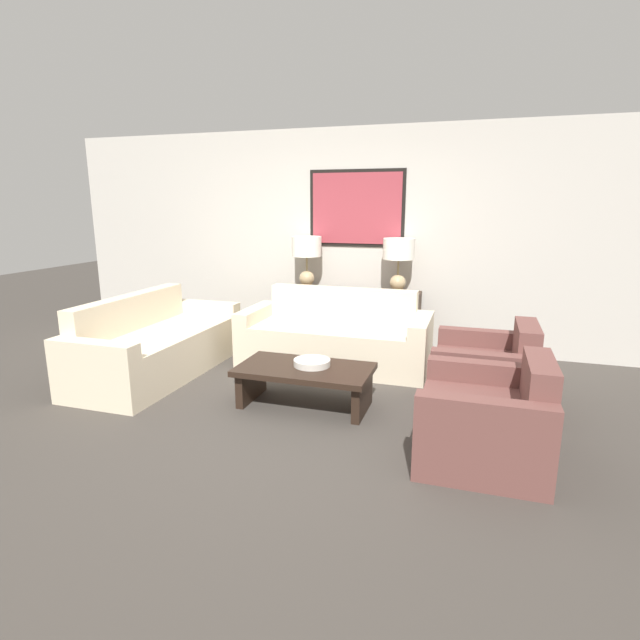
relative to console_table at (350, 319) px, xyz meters
name	(u,v)px	position (x,y,z in m)	size (l,w,h in m)	color
ground_plane	(285,418)	(0.00, -2.19, -0.37)	(20.00, 20.00, 0.00)	#3D3833
back_wall	(357,239)	(0.00, 0.27, 0.96)	(7.87, 0.12, 2.65)	beige
console_table	(350,319)	(0.00, 0.00, 0.00)	(1.67, 0.39, 0.73)	#332319
table_lamp_left	(307,252)	(-0.57, 0.00, 0.81)	(0.37, 0.37, 0.63)	tan
table_lamp_right	(399,255)	(0.57, 0.00, 0.81)	(0.37, 0.37, 0.63)	tan
couch_by_back_wall	(335,339)	(0.00, -0.67, -0.08)	(2.06, 0.86, 0.82)	beige
couch_by_side	(157,347)	(-1.72, -1.53, -0.08)	(0.86, 2.06, 0.82)	beige
coffee_table	(305,377)	(0.07, -1.89, -0.10)	(1.17, 0.64, 0.36)	black
decorative_bowl	(312,363)	(0.12, -1.84, 0.02)	(0.33, 0.33, 0.06)	beige
armchair_near_back_wall	(486,375)	(1.59, -1.38, -0.09)	(0.85, 0.92, 0.76)	brown
armchair_near_camera	(487,422)	(1.59, -2.40, -0.09)	(0.85, 0.92, 0.76)	brown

